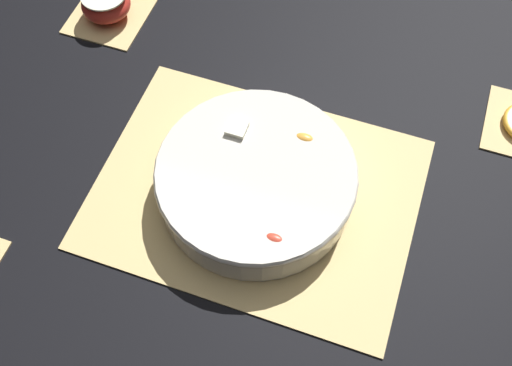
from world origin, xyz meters
TOP-DOWN VIEW (x-y plane):
  - ground_plane at (0.00, 0.00)m, footprint 6.00×6.00m
  - bamboo_mat_center at (-0.00, 0.00)m, footprint 0.46×0.34m
  - coaster_mat_far_left at (-0.36, 0.25)m, footprint 0.13×0.13m
  - fruit_salad_bowl at (-0.00, -0.00)m, footprint 0.28×0.28m
  - apple_half at (-0.36, 0.25)m, footprint 0.08×0.08m

SIDE VIEW (x-z plane):
  - ground_plane at x=0.00m, z-range 0.00..0.00m
  - coaster_mat_far_left at x=-0.36m, z-range 0.00..0.01m
  - bamboo_mat_center at x=0.00m, z-range 0.00..0.01m
  - apple_half at x=-0.36m, z-range 0.01..0.05m
  - fruit_salad_bowl at x=0.00m, z-range 0.01..0.08m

